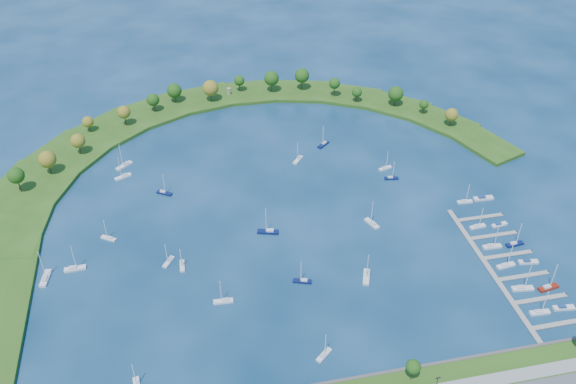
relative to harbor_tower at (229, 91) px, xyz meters
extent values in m
plane|color=#072744|center=(9.68, -116.38, -4.20)|extent=(700.00, 700.00, 0.00)
cube|color=#474442|center=(9.68, -218.88, -3.30)|extent=(420.00, 1.20, 1.80)
cylinder|color=#382314|center=(34.68, -223.38, 0.20)|extent=(0.56, 0.56, 5.60)
sphere|color=#1B4210|center=(34.68, -223.38, 4.04)|extent=(5.20, 5.20, 5.20)
cube|color=#2A4D14|center=(-117.08, -108.56, -3.20)|extent=(43.73, 48.72, 2.00)
cube|color=#2A4D14|center=(-109.16, -78.81, -3.20)|extent=(50.23, 54.30, 2.00)
cube|color=#2A4D14|center=(-94.35, -51.80, -3.20)|extent=(54.07, 56.09, 2.00)
cube|color=#2A4D14|center=(-73.53, -29.11, -3.20)|extent=(55.20, 54.07, 2.00)
cube|color=#2A4D14|center=(-47.89, -12.05, -3.20)|extent=(53.65, 48.47, 2.00)
cube|color=#2A4D14|center=(-18.92, -1.61, -3.20)|extent=(49.62, 39.75, 2.00)
cube|color=#2A4D14|center=(11.71, 1.61, -3.20)|extent=(44.32, 29.96, 2.00)
cube|color=#2A4D14|center=(42.22, -2.58, -3.20)|extent=(49.49, 38.05, 2.00)
cube|color=#2A4D14|center=(70.84, -13.94, -3.20)|extent=(51.13, 44.12, 2.00)
cube|color=#2A4D14|center=(95.93, -31.80, -3.20)|extent=(49.19, 47.96, 2.00)
cube|color=#2A4D14|center=(116.02, -55.14, -3.20)|extent=(43.90, 49.49, 2.00)
cube|color=#2A4D14|center=(129.96, -82.60, -3.20)|extent=(35.67, 48.74, 2.00)
cylinder|color=#382314|center=(-112.65, -81.95, 1.85)|extent=(0.56, 0.56, 8.12)
sphere|color=#1B4210|center=(-112.65, -81.95, 7.51)|extent=(8.00, 8.00, 8.00)
cylinder|color=#382314|center=(-100.03, -68.35, 1.18)|extent=(0.56, 0.56, 6.76)
sphere|color=brown|center=(-100.03, -68.35, 6.33)|extent=(8.86, 8.86, 8.86)
cylinder|color=#382314|center=(-86.40, -52.28, 1.06)|extent=(0.56, 0.56, 6.53)
sphere|color=brown|center=(-86.40, -52.28, 5.88)|extent=(7.76, 7.76, 7.76)
cylinder|color=#382314|center=(-82.98, -29.23, 0.29)|extent=(0.56, 0.56, 4.98)
sphere|color=brown|center=(-82.98, -29.23, 4.07)|extent=(6.44, 6.44, 6.44)
cylinder|color=#382314|center=(-62.92, -26.44, 1.41)|extent=(0.56, 0.56, 7.22)
sphere|color=brown|center=(-62.92, -26.44, 6.52)|extent=(7.51, 7.51, 7.51)
cylinder|color=#382314|center=(-46.40, -12.73, 0.91)|extent=(0.56, 0.56, 6.23)
sphere|color=#1B4210|center=(-46.40, -12.73, 5.54)|extent=(7.58, 7.58, 7.58)
cylinder|color=#382314|center=(-33.41, -3.31, 0.74)|extent=(0.56, 0.56, 5.90)
sphere|color=#1B4210|center=(-33.41, -3.31, 5.48)|extent=(8.96, 8.96, 8.96)
cylinder|color=#382314|center=(-11.66, -6.43, 1.18)|extent=(0.56, 0.56, 6.76)
sphere|color=brown|center=(-11.66, -6.43, 6.52)|extent=(9.80, 9.80, 9.80)
cylinder|color=#382314|center=(7.22, 2.84, 0.84)|extent=(0.56, 0.56, 6.09)
sphere|color=#1B4210|center=(7.22, 2.84, 5.20)|extent=(6.55, 6.55, 6.55)
cylinder|color=#382314|center=(26.90, -1.97, 1.55)|extent=(0.56, 0.56, 7.50)
sphere|color=#1B4210|center=(26.90, -1.97, 7.15)|extent=(9.28, 9.28, 9.28)
cylinder|color=#382314|center=(46.12, -3.08, 1.81)|extent=(0.56, 0.56, 8.02)
sphere|color=#1B4210|center=(46.12, -3.08, 7.64)|extent=(9.16, 9.16, 9.16)
cylinder|color=#382314|center=(63.67, -16.21, 1.63)|extent=(0.56, 0.56, 7.67)
sphere|color=#1B4210|center=(63.67, -16.21, 6.84)|extent=(6.85, 6.85, 6.85)
cylinder|color=#382314|center=(75.27, -25.93, 0.52)|extent=(0.56, 0.56, 5.44)
sphere|color=#1B4210|center=(75.27, -25.93, 4.47)|extent=(6.21, 6.21, 6.21)
cylinder|color=#382314|center=(96.65, -35.11, 0.89)|extent=(0.56, 0.56, 6.18)
sphere|color=#1B4210|center=(96.65, -35.11, 5.82)|extent=(9.22, 9.22, 9.22)
cylinder|color=#382314|center=(109.50, -48.29, 0.41)|extent=(0.56, 0.56, 5.23)
sphere|color=#1B4210|center=(109.50, -48.29, 4.12)|extent=(5.44, 5.44, 5.44)
cylinder|color=#382314|center=(119.43, -64.74, 0.67)|extent=(0.56, 0.56, 5.75)
sphere|color=brown|center=(119.43, -64.74, 5.07)|extent=(7.60, 7.60, 7.60)
cylinder|color=gray|center=(0.00, 0.00, -0.20)|extent=(2.20, 2.20, 4.00)
cylinder|color=gray|center=(0.00, 0.00, 1.95)|extent=(2.60, 2.60, 0.30)
cube|color=gray|center=(87.68, -177.38, -3.85)|extent=(2.20, 82.00, 0.40)
cube|color=gray|center=(99.78, -210.38, -3.85)|extent=(22.00, 2.00, 0.40)
cube|color=gray|center=(99.78, -197.18, -3.85)|extent=(22.00, 2.00, 0.40)
cylinder|color=#382314|center=(110.68, -197.18, -3.60)|extent=(0.36, 0.36, 1.60)
cube|color=gray|center=(99.78, -183.98, -3.85)|extent=(22.00, 2.00, 0.40)
cylinder|color=#382314|center=(110.68, -183.98, -3.60)|extent=(0.36, 0.36, 1.60)
cube|color=gray|center=(99.78, -170.78, -3.85)|extent=(22.00, 2.00, 0.40)
cylinder|color=#382314|center=(110.68, -170.78, -3.60)|extent=(0.36, 0.36, 1.60)
cube|color=gray|center=(99.78, -157.58, -3.85)|extent=(22.00, 2.00, 0.40)
cylinder|color=#382314|center=(110.68, -157.58, -3.60)|extent=(0.36, 0.36, 1.60)
cube|color=gray|center=(99.78, -144.38, -3.85)|extent=(22.00, 2.00, 0.40)
cylinder|color=#382314|center=(110.68, -144.38, -3.60)|extent=(0.36, 0.36, 1.60)
cube|color=silver|center=(-44.46, -145.50, -3.77)|extent=(5.58, 7.19, 0.87)
cube|color=silver|center=(-44.07, -144.89, -3.03)|extent=(2.55, 2.90, 0.61)
cylinder|color=silver|center=(-44.77, -145.99, 1.55)|extent=(0.32, 0.32, 9.76)
cube|color=#0B1545|center=(43.78, -67.44, -3.70)|extent=(7.87, 7.20, 1.00)
cube|color=silver|center=(44.42, -66.90, -2.85)|extent=(3.28, 3.14, 0.70)
cylinder|color=silver|center=(43.28, -67.88, 2.44)|extent=(0.32, 0.32, 11.27)
cube|color=silver|center=(-24.29, -172.93, -3.73)|extent=(7.99, 2.64, 0.94)
cube|color=silver|center=(-23.51, -172.98, -2.93)|extent=(2.84, 1.69, 0.66)
cylinder|color=silver|center=(-24.92, -172.90, 2.06)|extent=(0.32, 0.32, 10.63)
cube|color=silver|center=(-94.61, -145.34, -3.61)|extent=(4.23, 10.10, 1.18)
cube|color=silver|center=(-94.77, -146.31, -2.62)|extent=(2.43, 3.69, 0.82)
cylinder|color=silver|center=(-94.49, -144.57, 3.59)|extent=(0.32, 0.32, 13.23)
cube|color=silver|center=(-38.91, -149.19, -3.78)|extent=(2.23, 7.07, 0.84)
cube|color=silver|center=(-38.89, -148.49, -3.07)|extent=(1.46, 2.50, 0.59)
cylinder|color=silver|center=(-38.93, -149.75, 1.36)|extent=(0.32, 0.32, 9.45)
cube|color=#0B1545|center=(-44.16, -95.19, -3.73)|extent=(7.78, 6.07, 0.94)
cube|color=silver|center=(-44.82, -94.77, -2.93)|extent=(3.14, 2.77, 0.66)
cylinder|color=silver|center=(-43.63, -95.53, 2.03)|extent=(0.32, 0.32, 10.58)
cube|color=silver|center=(-64.32, -76.84, -3.69)|extent=(8.74, 5.91, 1.03)
cube|color=silver|center=(-63.55, -76.47, -2.82)|extent=(3.43, 2.82, 0.72)
cylinder|color=silver|center=(-64.93, -77.14, 2.60)|extent=(0.32, 0.32, 11.55)
cube|color=silver|center=(8.20, -206.38, -3.76)|extent=(6.91, 6.29, 0.88)
cube|color=silver|center=(7.64, -206.85, -3.02)|extent=(2.88, 2.75, 0.61)
cylinder|color=silver|center=(8.65, -206.00, 1.61)|extent=(0.32, 0.32, 9.88)
cube|color=#0B1545|center=(8.81, -168.39, -3.74)|extent=(7.92, 4.47, 0.92)
cube|color=silver|center=(9.54, -168.64, -2.97)|extent=(3.01, 2.28, 0.64)
cylinder|color=silver|center=(8.23, -168.20, 1.87)|extent=(0.32, 0.32, 10.31)
cube|color=#0B1545|center=(0.52, -134.76, -3.63)|extent=(9.92, 5.18, 1.15)
cube|color=silver|center=(1.44, -135.02, -2.65)|extent=(3.73, 2.71, 0.80)
cylinder|color=silver|center=(-0.21, -134.55, 3.39)|extent=(0.32, 0.32, 12.90)
cube|color=silver|center=(26.71, -79.61, -3.72)|extent=(6.81, 7.74, 0.97)
cube|color=silver|center=(27.22, -78.98, -2.89)|extent=(3.00, 3.20, 0.68)
cylinder|color=silver|center=(26.31, -80.12, 2.23)|extent=(0.32, 0.32, 10.92)
cylinder|color=silver|center=(-57.99, -205.75, 2.08)|extent=(0.32, 0.32, 10.66)
cube|color=silver|center=(-69.98, -124.62, -3.77)|extent=(7.19, 5.71, 0.87)
cube|color=silver|center=(-69.37, -125.02, -3.02)|extent=(2.91, 2.59, 0.61)
cylinder|color=silver|center=(-70.46, -124.30, 1.58)|extent=(0.32, 0.32, 9.82)
cube|color=silver|center=(-83.14, -141.79, -3.67)|extent=(9.02, 2.90, 1.07)
cube|color=silver|center=(-84.03, -141.83, -2.76)|extent=(3.20, 1.89, 0.75)
cylinder|color=silver|center=(-82.42, -141.76, 2.88)|extent=(0.32, 0.32, 12.03)
cube|color=silver|center=(-63.81, -66.71, -3.63)|extent=(8.94, 8.26, 1.14)
cube|color=silver|center=(-63.09, -66.09, -2.66)|extent=(3.74, 3.59, 0.80)
cylinder|color=silver|center=(-64.39, -67.21, 3.37)|extent=(0.32, 0.32, 12.86)
cube|color=silver|center=(69.68, -96.54, -3.77)|extent=(7.56, 4.06, 0.87)
cube|color=silver|center=(68.98, -96.75, -3.02)|extent=(2.85, 2.11, 0.61)
cylinder|color=silver|center=(70.23, -96.37, 1.58)|extent=(0.32, 0.32, 9.83)
cube|color=#0B1545|center=(69.68, -105.82, -3.77)|extent=(7.41, 3.19, 0.86)
cube|color=silver|center=(68.97, -105.70, -3.04)|extent=(2.71, 1.81, 0.60)
cylinder|color=silver|center=(70.24, -105.92, 1.50)|extent=(0.32, 0.32, 9.68)
cube|color=silver|center=(35.34, -171.44, -3.66)|extent=(5.57, 9.36, 1.09)
cube|color=silver|center=(35.66, -170.60, -2.74)|extent=(2.78, 3.59, 0.76)
cylinder|color=silver|center=(35.09, -172.12, 2.99)|extent=(0.32, 0.32, 12.22)
cube|color=silver|center=(48.50, -138.57, -3.69)|extent=(5.39, 8.74, 1.02)
cube|color=silver|center=(48.82, -139.35, -2.83)|extent=(2.66, 3.37, 0.71)
cylinder|color=silver|center=(48.25, -137.94, 2.53)|extent=(0.32, 0.32, 11.43)
cube|color=silver|center=(95.28, -203.79, -3.72)|extent=(8.13, 2.65, 0.96)
cube|color=silver|center=(94.47, -203.75, -2.90)|extent=(2.89, 1.71, 0.67)
cylinder|color=silver|center=(95.92, -203.82, 2.18)|extent=(0.32, 0.32, 10.83)
cube|color=silver|center=(105.78, -203.49, -3.69)|extent=(8.72, 3.39, 1.02)
cube|color=navy|center=(104.93, -203.39, -2.83)|extent=(3.15, 2.01, 0.71)
cube|color=silver|center=(95.28, -190.67, -3.67)|extent=(9.14, 3.63, 1.07)
cube|color=silver|center=(94.39, -190.56, -2.76)|extent=(3.31, 2.13, 0.75)
cylinder|color=silver|center=(95.98, -190.77, 2.86)|extent=(0.32, 0.32, 12.00)
cube|color=maroon|center=(105.78, -192.37, -3.67)|extent=(9.16, 3.77, 1.07)
cube|color=silver|center=(104.90, -192.50, -2.76)|extent=(3.33, 2.18, 0.75)
cylinder|color=silver|center=(106.48, -192.27, 2.86)|extent=(0.32, 0.32, 12.00)
cube|color=silver|center=(95.28, -176.97, -3.71)|extent=(8.46, 3.25, 0.99)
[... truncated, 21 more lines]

